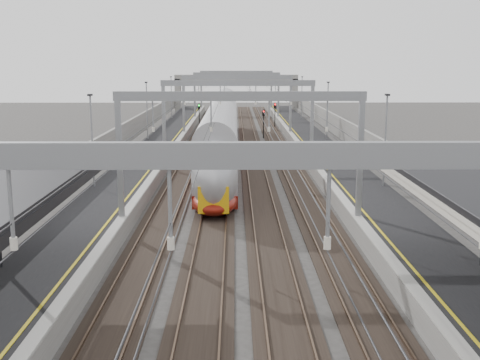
{
  "coord_description": "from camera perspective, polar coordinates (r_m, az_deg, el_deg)",
  "views": [
    {
      "loc": [
        -0.27,
        -9.06,
        9.05
      ],
      "look_at": [
        0.0,
        22.47,
        2.87
      ],
      "focal_mm": 45.0,
      "sensor_mm": 36.0,
      "label": 1
    }
  ],
  "objects": [
    {
      "name": "tracks",
      "position": [
        54.8,
        -0.2,
        1.63
      ],
      "size": [
        11.4,
        140.0,
        0.2
      ],
      "color": "black",
      "rests_on": "ground"
    },
    {
      "name": "platform_left",
      "position": [
        55.27,
        -8.53,
        2.06
      ],
      "size": [
        4.0,
        120.0,
        1.0
      ],
      "primitive_type": "cube",
      "color": "black",
      "rests_on": "ground"
    },
    {
      "name": "overhead_line",
      "position": [
        60.74,
        -0.24,
        8.34
      ],
      "size": [
        13.0,
        140.0,
        6.6
      ],
      "color": "gray",
      "rests_on": "platform_left"
    },
    {
      "name": "train",
      "position": [
        57.64,
        -1.72,
        4.23
      ],
      "size": [
        2.82,
        51.39,
        4.46
      ],
      "color": "maroon",
      "rests_on": "ground"
    },
    {
      "name": "wall_left",
      "position": [
        55.65,
        -11.83,
        3.16
      ],
      "size": [
        0.3,
        120.0,
        3.2
      ],
      "primitive_type": "cube",
      "color": "slate",
      "rests_on": "ground"
    },
    {
      "name": "overbridge",
      "position": [
        109.12,
        -0.35,
        9.12
      ],
      "size": [
        22.0,
        2.2,
        6.9
      ],
      "color": "slate",
      "rests_on": "ground"
    },
    {
      "name": "signal_green",
      "position": [
        83.58,
        -3.9,
        6.51
      ],
      "size": [
        0.32,
        0.32,
        3.48
      ],
      "color": "black",
      "rests_on": "ground"
    },
    {
      "name": "platform_right",
      "position": [
        55.35,
        8.11,
        2.09
      ],
      "size": [
        4.0,
        120.0,
        1.0
      ],
      "primitive_type": "cube",
      "color": "black",
      "rests_on": "ground"
    },
    {
      "name": "signal_red_near",
      "position": [
        73.02,
        2.25,
        5.86
      ],
      "size": [
        0.32,
        0.32,
        3.48
      ],
      "color": "black",
      "rests_on": "ground"
    },
    {
      "name": "wall_right",
      "position": [
        55.76,
        11.4,
        3.19
      ],
      "size": [
        0.3,
        120.0,
        3.2
      ],
      "primitive_type": "cube",
      "color": "slate",
      "rests_on": "ground"
    },
    {
      "name": "signal_red_far",
      "position": [
        85.44,
        3.34,
        6.61
      ],
      "size": [
        0.32,
        0.32,
        3.48
      ],
      "color": "black",
      "rests_on": "ground"
    }
  ]
}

